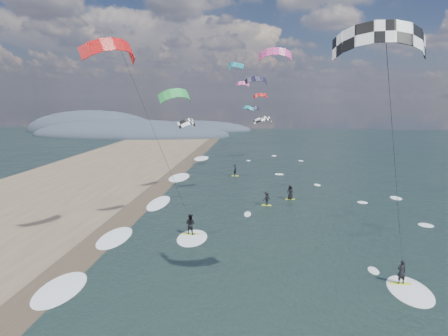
# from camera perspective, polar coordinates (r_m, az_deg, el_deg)

# --- Properties ---
(wet_sand_strip) EXTENTS (3.00, 240.00, 0.00)m
(wet_sand_strip) POSITION_cam_1_polar(r_m,az_deg,el_deg) (30.98, -21.68, -13.13)
(wet_sand_strip) COLOR #382D23
(wet_sand_strip) RESTS_ON ground
(coastal_hills) EXTENTS (80.00, 41.00, 15.00)m
(coastal_hills) POSITION_cam_1_polar(r_m,az_deg,el_deg) (131.92, -15.00, 5.19)
(coastal_hills) COLOR #3D4756
(coastal_hills) RESTS_ON ground
(kitesurfer_near_a) EXTENTS (7.72, 8.44, 15.96)m
(kitesurfer_near_a) POSITION_cam_1_polar(r_m,az_deg,el_deg) (19.90, 24.13, 9.49)
(kitesurfer_near_a) COLOR #D9F92B
(kitesurfer_near_a) RESTS_ON ground
(kitesurfer_near_b) EXTENTS (6.95, 9.47, 16.51)m
(kitesurfer_near_b) POSITION_cam_1_polar(r_m,az_deg,el_deg) (28.41, -12.00, 8.43)
(kitesurfer_near_b) COLOR #D9F92B
(kitesurfer_near_b) RESTS_ON ground
(far_kitesurfers) EXTENTS (8.65, 16.52, 1.81)m
(far_kitesurfers) POSITION_cam_1_polar(r_m,az_deg,el_deg) (47.15, 6.43, -3.12)
(far_kitesurfers) COLOR #D9F92B
(far_kitesurfers) RESTS_ON ground
(bg_kite_field) EXTENTS (13.01, 75.40, 11.11)m
(bg_kite_field) POSITION_cam_1_polar(r_m,az_deg,el_deg) (68.89, 3.77, 11.12)
(bg_kite_field) COLOR gray
(bg_kite_field) RESTS_ON ground
(shoreline_surf) EXTENTS (2.40, 79.40, 0.11)m
(shoreline_surf) POSITION_cam_1_polar(r_m,az_deg,el_deg) (34.47, -16.22, -10.32)
(shoreline_surf) COLOR white
(shoreline_surf) RESTS_ON ground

